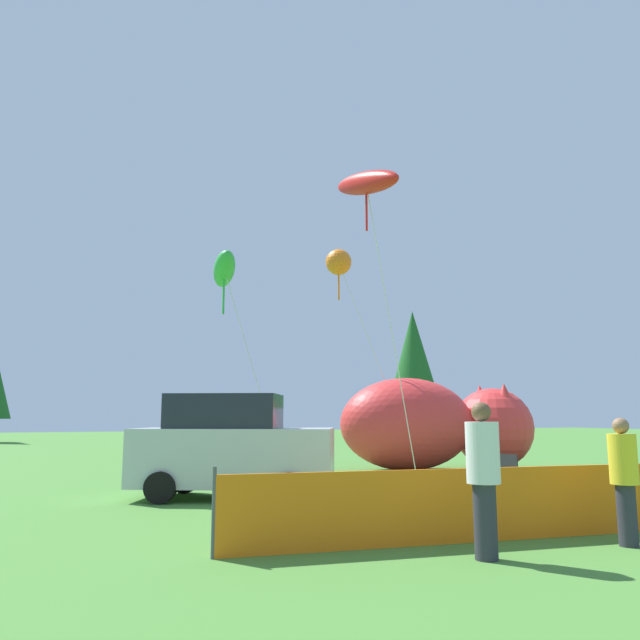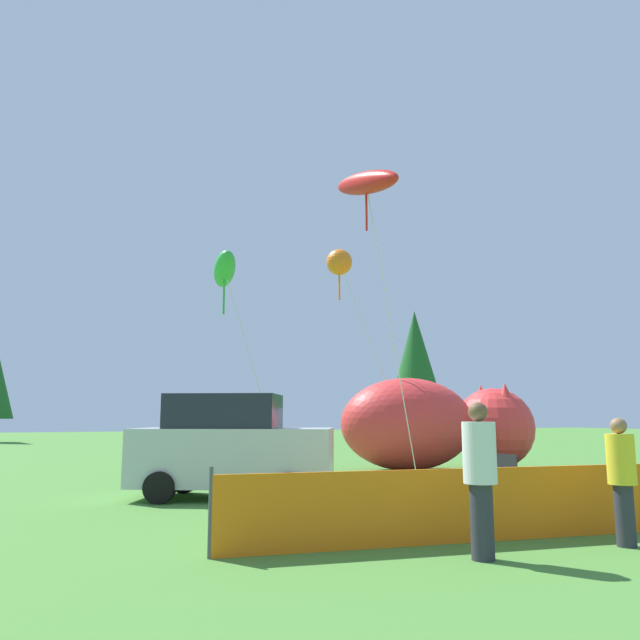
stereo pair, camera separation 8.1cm
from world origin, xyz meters
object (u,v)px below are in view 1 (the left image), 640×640
inflatable_cat (433,427)px  kite_green_fish (224,270)px  spectator_in_green_shirt (483,472)px  parked_car (232,447)px  kite_orange_flower (339,263)px  folding_chair (511,473)px  spectator_in_black_shirt (624,475)px  kite_red_lizard (366,184)px

inflatable_cat → kite_green_fish: 8.18m
spectator_in_green_shirt → kite_green_fish: 11.78m
parked_car → inflatable_cat: 8.70m
kite_green_fish → kite_orange_flower: kite_orange_flower is taller
folding_chair → kite_green_fish: size_ratio=0.14×
spectator_in_black_shirt → kite_green_fish: (-3.05, 10.76, 4.90)m
spectator_in_green_shirt → spectator_in_black_shirt: 2.20m
kite_green_fish → kite_orange_flower: size_ratio=0.88×
spectator_in_green_shirt → kite_orange_flower: bearing=74.5°
parked_car → kite_red_lizard: (3.74, 1.19, 6.69)m
folding_chair → kite_green_fish: (-4.50, 6.58, 5.28)m
parked_car → kite_orange_flower: (4.96, 5.91, 5.75)m
folding_chair → kite_orange_flower: kite_orange_flower is taller
kite_red_lizard → folding_chair: bearing=-67.6°
folding_chair → inflatable_cat: (2.33, 6.70, 0.79)m
spectator_in_green_shirt → kite_green_fish: (-0.85, 10.73, 4.80)m
parked_car → spectator_in_green_shirt: (1.54, -6.48, -0.03)m
folding_chair → kite_red_lizard: (-1.45, 3.53, 7.19)m
kite_green_fish → parked_car: bearing=-99.2°
spectator_in_green_shirt → kite_green_fish: bearing=94.5°
spectator_in_black_shirt → kite_red_lizard: bearing=90.0°
folding_chair → spectator_in_green_shirt: spectator_in_green_shirt is taller
kite_red_lizard → kite_green_fish: size_ratio=1.32×
kite_green_fish → kite_orange_flower: 4.69m
kite_red_lizard → kite_orange_flower: 4.97m
spectator_in_black_shirt → spectator_in_green_shirt: bearing=179.0°
spectator_in_green_shirt → kite_red_lizard: 10.43m
folding_chair → kite_orange_flower: bearing=72.9°
kite_red_lizard → kite_green_fish: 4.72m
inflatable_cat → kite_red_lizard: kite_red_lizard is taller
spectator_in_black_shirt → kite_orange_flower: size_ratio=0.23×
spectator_in_green_shirt → kite_orange_flower: 14.09m
spectator_in_green_shirt → spectator_in_black_shirt: size_ratio=1.12×
parked_car → kite_orange_flower: size_ratio=0.61×
kite_red_lizard → spectator_in_green_shirt: bearing=-106.0°
parked_car → spectator_in_green_shirt: bearing=-51.1°
parked_car → kite_red_lizard: kite_red_lizard is taller
kite_green_fish → spectator_in_green_shirt: bearing=-85.5°
parked_car → inflatable_cat: (7.52, 4.37, 0.28)m
folding_chair → inflatable_cat: bearing=52.2°
kite_green_fish → kite_red_lizard: bearing=-45.1°
kite_red_lizard → parked_car: bearing=-162.3°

